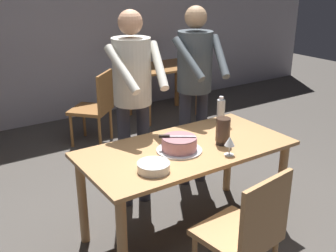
% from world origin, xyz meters
% --- Properties ---
extents(ground_plane, '(14.00, 14.00, 0.00)m').
position_xyz_m(ground_plane, '(0.00, 0.00, 0.00)').
color(ground_plane, '#4C4742').
extents(back_wall, '(10.00, 0.12, 2.70)m').
position_xyz_m(back_wall, '(0.00, 3.24, 1.35)').
color(back_wall, '#ADA8B2').
rests_on(back_wall, ground_plane).
extents(main_dining_table, '(1.62, 0.80, 0.75)m').
position_xyz_m(main_dining_table, '(0.00, 0.00, 0.64)').
color(main_dining_table, tan).
rests_on(main_dining_table, ground_plane).
extents(cake_on_platter, '(0.34, 0.34, 0.11)m').
position_xyz_m(cake_on_platter, '(-0.09, -0.03, 0.80)').
color(cake_on_platter, silver).
rests_on(cake_on_platter, main_dining_table).
extents(cake_knife, '(0.24, 0.17, 0.02)m').
position_xyz_m(cake_knife, '(-0.15, 0.01, 0.87)').
color(cake_knife, silver).
rests_on(cake_knife, cake_on_platter).
extents(plate_stack, '(0.22, 0.22, 0.06)m').
position_xyz_m(plate_stack, '(-0.42, -0.20, 0.78)').
color(plate_stack, white).
rests_on(plate_stack, main_dining_table).
extents(wine_glass_near, '(0.08, 0.08, 0.14)m').
position_xyz_m(wine_glass_near, '(0.17, -0.29, 0.85)').
color(wine_glass_near, silver).
rests_on(wine_glass_near, main_dining_table).
extents(water_bottle, '(0.07, 0.07, 0.25)m').
position_xyz_m(water_bottle, '(0.54, 0.24, 0.86)').
color(water_bottle, silver).
rests_on(water_bottle, main_dining_table).
extents(hurricane_lamp, '(0.11, 0.11, 0.21)m').
position_xyz_m(hurricane_lamp, '(0.26, -0.11, 0.86)').
color(hurricane_lamp, black).
rests_on(hurricane_lamp, main_dining_table).
extents(person_cutting_cake, '(0.46, 0.57, 1.72)m').
position_xyz_m(person_cutting_cake, '(-0.11, 0.61, 1.08)').
color(person_cutting_cake, '#2D2D38').
rests_on(person_cutting_cake, ground_plane).
extents(person_standing_beside, '(0.46, 0.57, 1.72)m').
position_xyz_m(person_standing_beside, '(0.56, 0.64, 1.08)').
color(person_standing_beside, '#2D2D38').
rests_on(person_standing_beside, ground_plane).
extents(chair_near_side, '(0.49, 0.49, 0.90)m').
position_xyz_m(chair_near_side, '(-0.11, -0.78, 0.49)').
color(chair_near_side, tan).
rests_on(chair_near_side, ground_plane).
extents(background_table, '(1.00, 0.70, 0.74)m').
position_xyz_m(background_table, '(1.44, 2.54, 0.58)').
color(background_table, '#9E6633').
rests_on(background_table, ground_plane).
extents(background_chair_0, '(0.62, 0.62, 0.90)m').
position_xyz_m(background_chair_0, '(0.17, 2.09, 0.49)').
color(background_chair_0, '#9E6633').
rests_on(background_chair_0, ground_plane).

